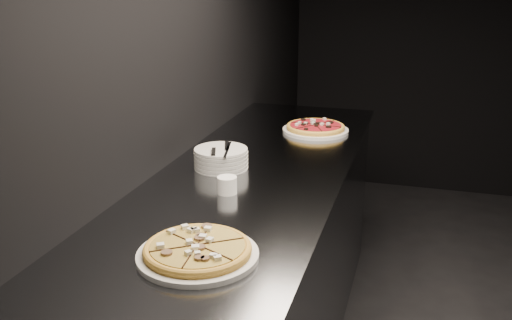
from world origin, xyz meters
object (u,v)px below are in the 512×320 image
(pizza_mushroom, at_px, (198,251))
(pizza_tomato, at_px, (316,128))
(counter, at_px, (254,270))
(ramekin, at_px, (227,185))
(plate_stack, at_px, (221,158))
(cutlery, at_px, (221,149))

(pizza_mushroom, bearing_deg, pizza_tomato, 87.27)
(pizza_mushroom, bearing_deg, counter, 94.64)
(ramekin, bearing_deg, pizza_mushroom, -80.33)
(plate_stack, xyz_separation_m, cutlery, (0.01, -0.02, 0.04))
(plate_stack, bearing_deg, counter, 0.33)
(plate_stack, bearing_deg, pizza_tomato, 67.70)
(cutlery, bearing_deg, pizza_mushroom, -94.39)
(pizza_tomato, relative_size, cutlery, 1.41)
(counter, relative_size, cutlery, 10.34)
(pizza_tomato, distance_m, plate_stack, 0.71)
(counter, relative_size, pizza_mushroom, 5.93)
(ramekin, bearing_deg, pizza_tomato, 80.68)
(plate_stack, bearing_deg, pizza_mushroom, -75.02)
(pizza_mushroom, relative_size, plate_stack, 1.86)
(pizza_mushroom, bearing_deg, ramekin, 99.67)
(plate_stack, height_order, cutlery, cutlery)
(counter, height_order, ramekin, ramekin)
(pizza_mushroom, relative_size, cutlery, 1.74)
(pizza_mushroom, xyz_separation_m, ramekin, (-0.08, 0.49, 0.01))
(counter, distance_m, cutlery, 0.56)
(counter, xyz_separation_m, cutlery, (-0.13, -0.02, 0.54))
(ramekin, bearing_deg, counter, 85.15)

